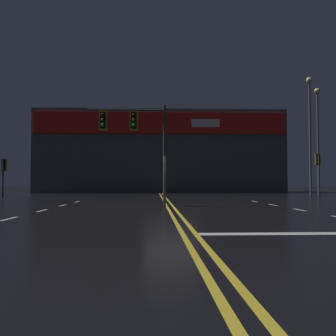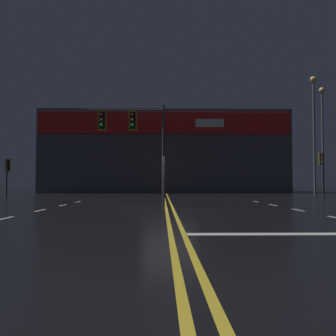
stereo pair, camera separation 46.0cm
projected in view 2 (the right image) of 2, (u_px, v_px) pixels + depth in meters
ground_plane at (169, 207)px, 17.67m from camera, size 200.00×200.00×0.00m
road_markings at (198, 210)px, 15.74m from camera, size 16.28×60.00×0.01m
traffic_signal_median at (131, 129)px, 18.82m from camera, size 3.93×0.36×5.09m
traffic_signal_corner_northwest at (7, 169)px, 29.45m from camera, size 0.42×0.36×3.06m
traffic_signal_corner_northeast at (322, 165)px, 29.83m from camera, size 0.42×0.36×3.57m
streetlight_near_left at (322, 127)px, 36.54m from camera, size 0.56×0.56×10.55m
streetlight_far_right at (314, 121)px, 33.25m from camera, size 0.56×0.56×10.69m
building_backdrop at (165, 154)px, 47.18m from camera, size 28.98×10.23×9.61m
utility_pole_row at (172, 142)px, 41.85m from camera, size 45.57×0.26×11.15m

